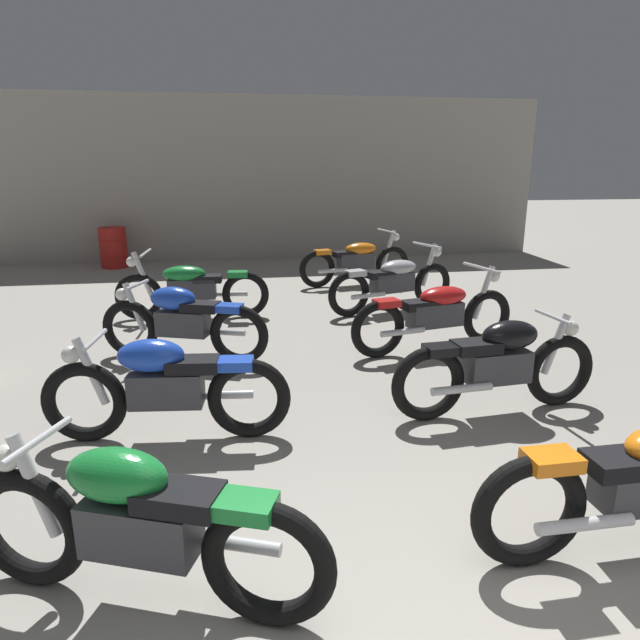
# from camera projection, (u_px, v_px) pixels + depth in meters

# --- Properties ---
(back_wall) EXTENTS (12.80, 0.24, 3.60)m
(back_wall) POSITION_uv_depth(u_px,v_px,m) (267.00, 179.00, 12.76)
(back_wall) COLOR #9E998E
(back_wall) RESTS_ON ground
(motorcycle_left_row_0) EXTENTS (1.87, 0.83, 0.88)m
(motorcycle_left_row_0) POSITION_uv_depth(u_px,v_px,m) (139.00, 523.00, 2.75)
(motorcycle_left_row_0) COLOR black
(motorcycle_left_row_0) RESTS_ON ground
(motorcycle_left_row_1) EXTENTS (1.97, 0.48, 0.88)m
(motorcycle_left_row_1) POSITION_uv_depth(u_px,v_px,m) (165.00, 386.00, 4.44)
(motorcycle_left_row_1) COLOR black
(motorcycle_left_row_1) RESTS_ON ground
(motorcycle_left_row_2) EXTENTS (1.89, 0.79, 0.88)m
(motorcycle_left_row_2) POSITION_uv_depth(u_px,v_px,m) (182.00, 321.00, 6.26)
(motorcycle_left_row_2) COLOR black
(motorcycle_left_row_2) RESTS_ON ground
(motorcycle_left_row_3) EXTENTS (2.17, 0.68, 0.97)m
(motorcycle_left_row_3) POSITION_uv_depth(u_px,v_px,m) (191.00, 287.00, 7.97)
(motorcycle_left_row_3) COLOR black
(motorcycle_left_row_3) RESTS_ON ground
(motorcycle_right_row_1) EXTENTS (1.97, 0.51, 0.88)m
(motorcycle_right_row_1) POSITION_uv_depth(u_px,v_px,m) (498.00, 364.00, 4.93)
(motorcycle_right_row_1) COLOR black
(motorcycle_right_row_1) RESTS_ON ground
(motorcycle_right_row_2) EXTENTS (2.14, 0.79, 0.97)m
(motorcycle_right_row_2) POSITION_uv_depth(u_px,v_px,m) (436.00, 313.00, 6.61)
(motorcycle_right_row_2) COLOR black
(motorcycle_right_row_2) RESTS_ON ground
(motorcycle_right_row_3) EXTENTS (2.10, 0.91, 0.97)m
(motorcycle_right_row_3) POSITION_uv_depth(u_px,v_px,m) (393.00, 281.00, 8.39)
(motorcycle_right_row_3) COLOR black
(motorcycle_right_row_3) RESTS_ON ground
(motorcycle_right_row_4) EXTENTS (2.15, 0.78, 0.97)m
(motorcycle_right_row_4) POSITION_uv_depth(u_px,v_px,m) (356.00, 260.00, 10.21)
(motorcycle_right_row_4) COLOR black
(motorcycle_right_row_4) RESTS_ON ground
(oil_drum) EXTENTS (0.59, 0.59, 0.85)m
(oil_drum) POSITION_uv_depth(u_px,v_px,m) (113.00, 247.00, 11.91)
(oil_drum) COLOR red
(oil_drum) RESTS_ON ground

